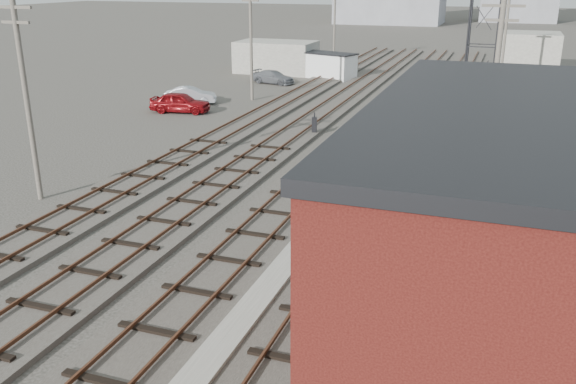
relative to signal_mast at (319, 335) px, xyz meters
The scene contains 21 objects.
ground 50.01m from the signal_mast, 94.25° to the left, with size 320.00×320.00×0.00m, color #282621.
track_right 28.93m from the signal_mast, 92.38° to the left, with size 3.20×90.00×0.39m.
track_mid_right 29.37m from the signal_mast, 100.23° to the left, with size 3.20×90.00×0.39m.
track_mid_left 30.33m from the signal_mast, 107.70° to the left, with size 3.20×90.00×0.39m.
track_left 31.78m from the signal_mast, 114.60° to the left, with size 3.20×90.00×0.39m.
platform_curb 5.41m from the signal_mast, 129.90° to the left, with size 0.90×28.00×0.26m, color gray.
brick_building 4.44m from the signal_mast, 25.67° to the left, with size 6.54×12.20×7.22m.
lattice_tower 25.44m from the signal_mast, 85.85° to the left, with size 1.60×1.60×15.00m.
utility_pole_left_a 19.12m from the signal_mast, 148.76° to the left, with size 1.80×0.24×9.00m.
utility_pole_left_b 38.50m from the signal_mast, 114.95° to the left, with size 1.80×0.24×9.00m.
utility_pole_left_c 62.03m from the signal_mast, 105.15° to the left, with size 1.80×0.24×9.00m.
utility_pole_right_a 18.23m from the signal_mast, 81.07° to the left, with size 1.80×0.24×9.00m.
utility_pole_right_b 47.98m from the signal_mast, 86.65° to the left, with size 1.80×0.24×9.00m.
shed_left 53.58m from the signal_mast, 111.57° to the left, with size 8.00×5.00×3.20m, color gray.
shed_right 60.06m from the signal_mast, 84.94° to the left, with size 6.00×6.00×4.00m, color gray.
signal_mast is the anchor object (origin of this frame).
switch_stand 26.59m from the signal_mast, 107.37° to the left, with size 0.38×0.38×1.37m.
site_trailer 49.87m from the signal_mast, 105.91° to the left, with size 6.46×4.37×2.50m.
car_red 34.55m from the signal_mast, 124.13° to the left, with size 1.79×4.45×1.52m, color maroon.
car_silver 37.70m from the signal_mast, 122.47° to the left, with size 1.40×4.02×1.32m, color #B1B4BA.
car_grey 46.43m from the signal_mast, 112.06° to the left, with size 1.71×4.21×1.22m, color slate.
Camera 1 is at (6.89, -0.85, 9.60)m, focal length 38.00 mm.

